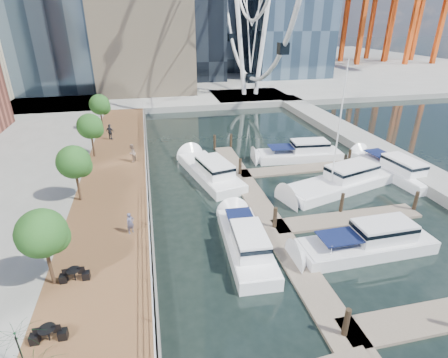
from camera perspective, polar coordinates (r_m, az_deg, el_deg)
name	(u,v)px	position (r m, az deg, el deg)	size (l,w,h in m)	color
ground	(272,316)	(20.06, 7.92, -21.35)	(520.00, 520.00, 0.00)	black
boardwalk	(113,197)	(31.31, -17.61, -2.76)	(6.00, 60.00, 1.00)	brown
seawall	(149,193)	(31.12, -12.13, -2.28)	(0.25, 60.00, 1.00)	#595954
land_far	(161,67)	(115.80, -10.20, 17.61)	(200.00, 114.00, 1.00)	gray
breakwater	(379,151)	(43.83, 23.98, 4.17)	(4.00, 60.00, 1.00)	gray
pier	(250,97)	(69.11, 4.23, 13.20)	(14.00, 12.00, 1.00)	gray
railing	(147,183)	(30.68, -12.49, -0.59)	(0.10, 60.00, 1.05)	white
floating_docks	(323,204)	(29.92, 15.92, -3.89)	(16.00, 34.00, 2.60)	#6D6051
street_trees	(74,162)	(29.28, -23.34, 2.54)	(2.60, 42.60, 4.60)	#3F2B1C
yacht_foreground	(365,252)	(25.94, 21.98, -10.96)	(2.73, 10.20, 2.15)	silver
pedestrian_near	(130,223)	(24.66, -15.05, -6.97)	(0.55, 0.36, 1.50)	#494860
pedestrian_mid	(132,153)	(36.60, -14.79, 4.11)	(0.91, 0.71, 1.88)	gray
pedestrian_far	(110,132)	(44.37, -18.09, 7.33)	(1.11, 0.46, 1.89)	#2E3139
moored_yachts	(329,195)	(32.50, 16.72, -2.58)	(22.69, 37.16, 11.50)	white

